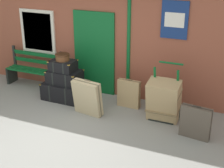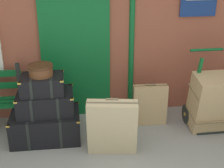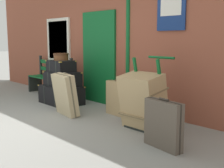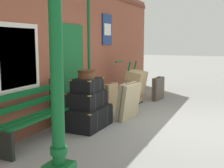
% 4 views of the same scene
% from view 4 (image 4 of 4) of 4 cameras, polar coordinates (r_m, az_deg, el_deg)
% --- Properties ---
extents(ground_plane, '(60.00, 60.00, 0.00)m').
position_cam_4_polar(ground_plane, '(6.15, 13.38, -8.15)').
color(ground_plane, gray).
extents(brick_facade, '(10.40, 0.35, 3.20)m').
position_cam_4_polar(brick_facade, '(6.83, -8.27, 7.22)').
color(brick_facade, brown).
rests_on(brick_facade, ground).
extents(lamp_post, '(0.28, 0.28, 3.12)m').
position_cam_4_polar(lamp_post, '(3.13, -10.67, -1.62)').
color(lamp_post, '#0F5B28').
rests_on(lamp_post, ground).
extents(platform_bench, '(1.60, 0.43, 1.01)m').
position_cam_4_polar(platform_bench, '(5.15, -15.33, -6.33)').
color(platform_bench, '#0F5B28').
rests_on(platform_bench, ground).
extents(steamer_trunk_base, '(1.02, 0.67, 0.43)m').
position_cam_4_polar(steamer_trunk_base, '(5.91, -4.69, -6.51)').
color(steamer_trunk_base, black).
rests_on(steamer_trunk_base, ground).
extents(steamer_trunk_middle, '(0.81, 0.55, 0.33)m').
position_cam_4_polar(steamer_trunk_middle, '(5.86, -4.85, -2.93)').
color(steamer_trunk_middle, black).
rests_on(steamer_trunk_middle, steamer_trunk_base).
extents(steamer_trunk_top, '(0.61, 0.46, 0.27)m').
position_cam_4_polar(steamer_trunk_top, '(5.78, -4.87, -0.16)').
color(steamer_trunk_top, black).
rests_on(steamer_trunk_top, steamer_trunk_middle).
extents(round_hatbox, '(0.35, 0.35, 0.16)m').
position_cam_4_polar(round_hatbox, '(5.75, -5.03, 2.04)').
color(round_hatbox, brown).
rests_on(round_hatbox, steamer_trunk_top).
extents(porters_trolley, '(0.71, 0.64, 1.19)m').
position_cam_4_polar(porters_trolley, '(8.21, 3.27, -1.84)').
color(porters_trolley, black).
rests_on(porters_trolley, ground).
extents(large_brown_trunk, '(0.70, 0.58, 0.94)m').
position_cam_4_polar(large_brown_trunk, '(8.12, 4.45, -0.54)').
color(large_brown_trunk, tan).
rests_on(large_brown_trunk, ground).
extents(suitcase_cream, '(0.55, 0.17, 0.70)m').
position_cam_4_polar(suitcase_cream, '(7.42, -0.21, -2.46)').
color(suitcase_cream, tan).
rests_on(suitcase_cream, ground).
extents(suitcase_tan, '(0.71, 0.41, 0.84)m').
position_cam_4_polar(suitcase_tan, '(6.48, 3.25, -3.37)').
color(suitcase_tan, tan).
rests_on(suitcase_tan, ground).
extents(suitcase_umber, '(0.62, 0.23, 0.70)m').
position_cam_4_polar(suitcase_umber, '(8.74, 9.03, -0.90)').
color(suitcase_umber, '#51473D').
rests_on(suitcase_umber, ground).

